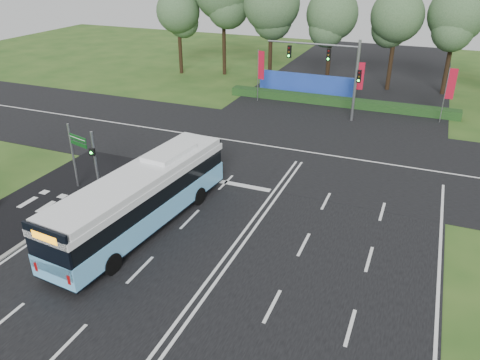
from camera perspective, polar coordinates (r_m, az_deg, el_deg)
name	(u,v)px	position (r m, az deg, el deg)	size (l,w,h in m)	color
ground	(244,232)	(25.30, 0.51, -6.35)	(120.00, 120.00, 0.00)	#274E1A
road_main	(244,232)	(25.29, 0.52, -6.31)	(20.00, 120.00, 0.04)	black
road_cross	(304,152)	(35.48, 7.79, 3.45)	(120.00, 14.00, 0.05)	black
bike_path	(24,213)	(29.73, -24.86, -3.65)	(5.00, 18.00, 0.06)	black
kerb_strip	(57,221)	(28.12, -21.46, -4.63)	(0.25, 18.00, 0.12)	gray
city_bus	(142,198)	(25.34, -11.82, -2.16)	(3.79, 12.73, 3.60)	#6CC1FA
pedestrian_signal	(95,160)	(29.81, -17.29, 2.38)	(0.37, 0.44, 3.96)	gray
street_sign	(75,150)	(30.36, -19.45, 3.52)	(1.62, 0.50, 4.26)	gray
banner_flag_left	(260,68)	(46.66, 2.48, 13.43)	(0.73, 0.24, 5.08)	gray
banner_flag_mid	(359,79)	(44.99, 14.31, 11.83)	(0.67, 0.21, 4.64)	gray
banner_flag_right	(449,87)	(44.05, 24.18, 10.26)	(0.72, 0.08, 4.89)	gray
traffic_light_gantry	(336,66)	(41.99, 11.62, 13.41)	(8.41, 0.28, 7.00)	gray
hedge	(339,102)	(46.90, 11.92, 9.31)	(22.00, 1.20, 0.80)	#133414
blue_hoarding	(306,84)	(49.88, 8.01, 11.46)	(10.00, 0.30, 2.20)	blue
eucalyptus_row	(319,8)	(52.70, 9.60, 19.98)	(41.06, 8.76, 12.83)	black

